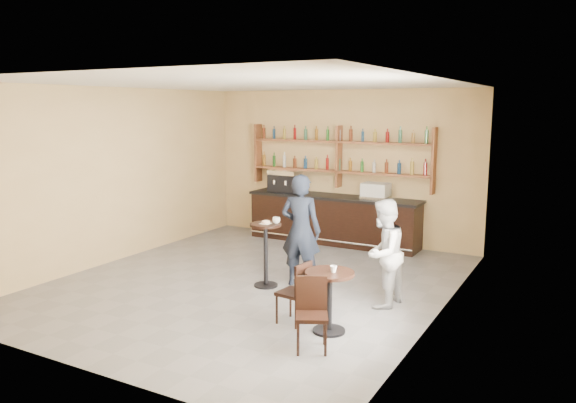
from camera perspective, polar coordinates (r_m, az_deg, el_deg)
The scene contains 23 objects.
floor at distance 9.29m, azimuth -3.51°, elevation -8.25°, with size 7.00×7.00×0.00m, color slate.
ceiling at distance 8.85m, azimuth -3.72°, elevation 11.88°, with size 7.00×7.00×0.00m, color white.
wall_back at distance 12.01m, azimuth 5.42°, elevation 3.61°, with size 7.00×7.00×0.00m, color tan.
wall_front at distance 6.32m, azimuth -20.96°, elevation -2.43°, with size 7.00×7.00×0.00m, color tan.
wall_left at distance 10.84m, azimuth -17.12°, elevation 2.58°, with size 7.00×7.00×0.00m, color tan.
wall_right at distance 7.76m, azimuth 15.41°, elevation 0.01°, with size 7.00×7.00×0.00m, color tan.
window_pane at distance 6.60m, azimuth 12.92°, elevation -0.65°, with size 2.00×2.00×0.00m, color white.
window_frame at distance 6.60m, azimuth 12.87°, elevation -0.65°, with size 0.04×1.70×2.10m, color black, non-canonical shape.
shelf_unit at distance 11.87m, azimuth 5.19°, elevation 4.56°, with size 4.00×0.26×1.40m, color brown, non-canonical shape.
liquor_bottles at distance 11.86m, azimuth 5.20°, elevation 5.38°, with size 3.68×0.10×1.00m, color #8C5919, non-canonical shape.
bar_counter at distance 11.86m, azimuth 4.64°, elevation -1.81°, with size 3.73×0.73×1.01m, color black, non-canonical shape.
espresso_machine at distance 12.26m, azimuth -0.32°, elevation 2.11°, with size 0.66×0.43×0.47m, color black, non-canonical shape.
pastry_case at distance 11.40m, azimuth 8.91°, elevation 1.05°, with size 0.54×0.43×0.32m, color silver, non-canonical shape.
pedestal_table at distance 8.98m, azimuth -2.28°, elevation -5.46°, with size 0.50×0.50×1.03m, color black, non-canonical shape.
napkin at distance 8.86m, azimuth -2.30°, elevation -2.24°, with size 0.16×0.16×0.00m, color white.
donut at distance 8.84m, azimuth -2.28°, elevation -2.10°, with size 0.13×0.13×0.05m, color #C37D47.
cup_pedestal at distance 8.87m, azimuth -1.19°, elevation -1.93°, with size 0.12×0.12×0.10m, color white.
man_main at distance 8.94m, azimuth 1.30°, elevation -2.95°, with size 0.66×0.43×1.81m, color black.
cafe_table at distance 7.25m, azimuth 4.22°, elevation -10.14°, with size 0.63×0.63×0.80m, color black, non-canonical shape.
cup_cafe at distance 7.10m, azimuth 4.63°, elevation -6.85°, with size 0.09×0.09×0.08m, color white.
chair_west at distance 7.52m, azimuth 0.53°, elevation -9.20°, with size 0.37×0.37×0.84m, color black, non-canonical shape.
chair_south at distance 6.72m, azimuth 2.42°, elevation -11.49°, with size 0.37×0.37×0.86m, color black, non-canonical shape.
patron_second at distance 8.16m, azimuth 9.65°, elevation -5.20°, with size 0.76×0.59×1.56m, color #ADAEB3.
Camera 1 is at (4.77, -7.45, 2.85)m, focal length 35.00 mm.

